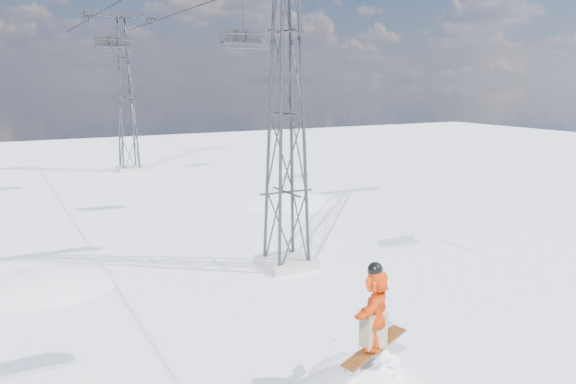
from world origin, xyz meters
name	(u,v)px	position (x,y,z in m)	size (l,w,h in m)	color
ground	(417,370)	(0.00, 0.00, 0.00)	(120.00, 120.00, 0.00)	white
snow_terrain	(86,378)	(-4.77, 21.24, -9.59)	(39.00, 37.00, 22.00)	white
lift_tower_near	(286,115)	(0.80, 8.00, 5.47)	(5.20, 1.80, 11.43)	#999999
lift_tower_far	(126,97)	(0.80, 33.00, 5.47)	(5.20, 1.80, 11.43)	#999999
lift_chair_mid	(243,38)	(3.00, 16.64, 8.65)	(2.22, 0.64, 2.75)	black
lift_chair_far	(114,43)	(-1.40, 25.16, 8.77)	(2.09, 0.60, 2.59)	black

